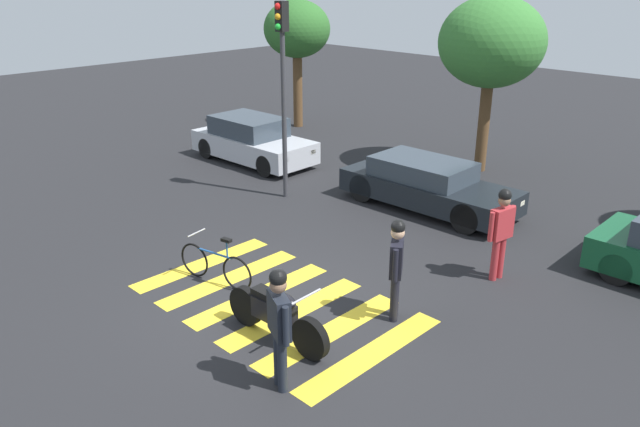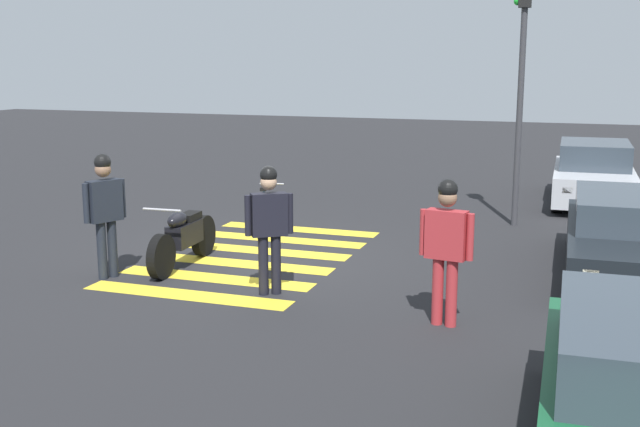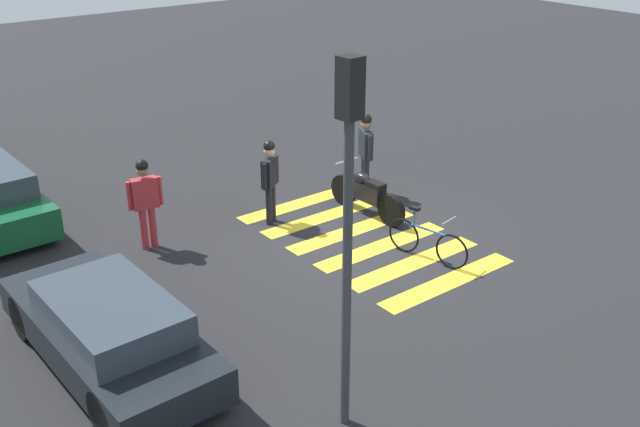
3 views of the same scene
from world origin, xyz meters
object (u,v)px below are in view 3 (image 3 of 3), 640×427
object	(u,v)px
pedestrian_bystander	(145,197)
car_black_suv	(108,330)
police_motorcycle	(367,194)
officer_by_motorcycle	(270,176)
leaning_bicycle	(427,241)
traffic_light_pole	(349,198)
officer_on_foot	(366,147)

from	to	relation	value
pedestrian_bystander	car_black_suv	bearing A→B (deg)	145.87
police_motorcycle	officer_by_motorcycle	bearing A→B (deg)	63.67
leaning_bicycle	pedestrian_bystander	bearing A→B (deg)	46.74
traffic_light_pole	leaning_bicycle	bearing A→B (deg)	-57.79
police_motorcycle	officer_on_foot	bearing A→B (deg)	-38.87
officer_on_foot	car_black_suv	world-z (taller)	officer_on_foot
officer_by_motorcycle	pedestrian_bystander	bearing A→B (deg)	78.99
leaning_bicycle	traffic_light_pole	size ratio (longest dim) A/B	0.35
leaning_bicycle	officer_on_foot	xyz separation A→B (m)	(3.23, -1.25, 0.73)
officer_by_motorcycle	traffic_light_pole	world-z (taller)	traffic_light_pole
leaning_bicycle	officer_on_foot	size ratio (longest dim) A/B	0.92
police_motorcycle	traffic_light_pole	world-z (taller)	traffic_light_pole
police_motorcycle	leaning_bicycle	size ratio (longest dim) A/B	1.25
leaning_bicycle	car_black_suv	xyz separation A→B (m)	(0.47, 6.11, 0.22)
car_black_suv	leaning_bicycle	bearing A→B (deg)	-94.44
pedestrian_bystander	car_black_suv	size ratio (longest dim) A/B	0.41
traffic_light_pole	car_black_suv	bearing A→B (deg)	31.88
car_black_suv	officer_on_foot	bearing A→B (deg)	-69.49
leaning_bicycle	pedestrian_bystander	world-z (taller)	pedestrian_bystander
officer_by_motorcycle	car_black_suv	distance (m)	5.47
leaning_bicycle	pedestrian_bystander	size ratio (longest dim) A/B	0.94
leaning_bicycle	car_black_suv	distance (m)	6.13
officer_by_motorcycle	car_black_suv	size ratio (longest dim) A/B	0.41
officer_on_foot	car_black_suv	xyz separation A→B (m)	(-2.75, 7.36, -0.50)
pedestrian_bystander	police_motorcycle	bearing A→B (deg)	-107.82
officer_on_foot	traffic_light_pole	xyz separation A→B (m)	(-5.86, 5.43, 2.13)
leaning_bicycle	traffic_light_pole	bearing A→B (deg)	122.21
police_motorcycle	pedestrian_bystander	bearing A→B (deg)	72.18
leaning_bicycle	officer_by_motorcycle	distance (m)	3.55
officer_by_motorcycle	traffic_light_pole	distance (m)	6.82
police_motorcycle	pedestrian_bystander	xyz separation A→B (m)	(1.42, 4.41, 0.60)
officer_on_foot	pedestrian_bystander	xyz separation A→B (m)	(0.47, 5.18, -0.03)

